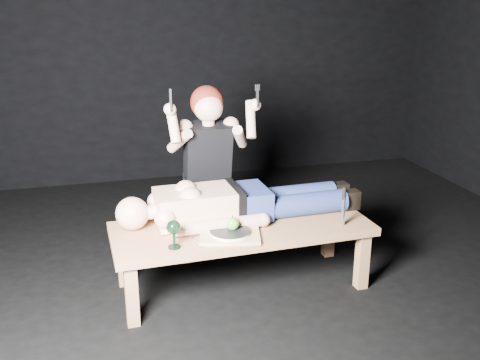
{
  "coord_description": "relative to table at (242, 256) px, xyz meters",
  "views": [
    {
      "loc": [
        -1.15,
        -3.3,
        1.89
      ],
      "look_at": [
        -0.26,
        0.01,
        0.75
      ],
      "focal_mm": 41.39,
      "sensor_mm": 36.0,
      "label": 1
    }
  ],
  "objects": [
    {
      "name": "ground",
      "position": [
        0.26,
        0.04,
        -0.23
      ],
      "size": [
        5.0,
        5.0,
        0.0
      ],
      "primitive_type": "plane",
      "color": "black",
      "rests_on": "ground"
    },
    {
      "name": "goblet",
      "position": [
        -0.48,
        -0.23,
        0.31
      ],
      "size": [
        0.09,
        0.09,
        0.18
      ],
      "primitive_type": null,
      "rotation": [
        0.0,
        0.0,
        0.04
      ],
      "color": "black",
      "rests_on": "table"
    },
    {
      "name": "serving_tray",
      "position": [
        -0.12,
        -0.16,
        0.24
      ],
      "size": [
        0.43,
        0.35,
        0.02
      ],
      "primitive_type": "cube",
      "rotation": [
        0.0,
        0.0,
        -0.22
      ],
      "color": "tan",
      "rests_on": "table"
    },
    {
      "name": "lying_man",
      "position": [
        0.05,
        0.14,
        0.36
      ],
      "size": [
        1.81,
        0.61,
        0.28
      ],
      "primitive_type": null,
      "rotation": [
        0.0,
        0.0,
        0.04
      ],
      "color": "#D8A790",
      "rests_on": "table"
    },
    {
      "name": "knife_flat",
      "position": [
        0.04,
        -0.2,
        0.23
      ],
      "size": [
        0.04,
        0.18,
        0.01
      ],
      "primitive_type": "cube",
      "rotation": [
        0.0,
        0.0,
        -0.12
      ],
      "color": "#B2B2B7",
      "rests_on": "table"
    },
    {
      "name": "kneeling_woman",
      "position": [
        -0.11,
        0.62,
        0.45
      ],
      "size": [
        0.72,
        0.8,
        1.34
      ],
      "primitive_type": null,
      "rotation": [
        0.0,
        0.0,
        0.01
      ],
      "color": "black",
      "rests_on": "ground"
    },
    {
      "name": "apple",
      "position": [
        -0.1,
        -0.15,
        0.31
      ],
      "size": [
        0.08,
        0.08,
        0.08
      ],
      "primitive_type": "sphere",
      "color": "#459730",
      "rests_on": "plate"
    },
    {
      "name": "plate",
      "position": [
        -0.12,
        -0.16,
        0.26
      ],
      "size": [
        0.3,
        0.3,
        0.02
      ],
      "primitive_type": "cylinder",
      "rotation": [
        0.0,
        0.0,
        -0.22
      ],
      "color": "white",
      "rests_on": "serving_tray"
    },
    {
      "name": "carving_knife",
      "position": [
        0.64,
        -0.17,
        0.36
      ],
      "size": [
        0.04,
        0.04,
        0.27
      ],
      "primitive_type": null,
      "rotation": [
        0.0,
        0.0,
        0.04
      ],
      "color": "#B2B2B7",
      "rests_on": "table"
    },
    {
      "name": "fork_flat",
      "position": [
        -0.35,
        -0.17,
        0.23
      ],
      "size": [
        0.05,
        0.18,
        0.01
      ],
      "primitive_type": "cube",
      "rotation": [
        0.0,
        0.0,
        0.18
      ],
      "color": "#B2B2B7",
      "rests_on": "table"
    },
    {
      "name": "table",
      "position": [
        0.0,
        0.0,
        0.0
      ],
      "size": [
        1.73,
        0.7,
        0.45
      ],
      "primitive_type": "cube",
      "rotation": [
        0.0,
        0.0,
        0.04
      ],
      "color": "#A56D46",
      "rests_on": "ground"
    },
    {
      "name": "back_wall",
      "position": [
        0.26,
        2.54,
        1.27
      ],
      "size": [
        5.0,
        0.0,
        5.0
      ],
      "primitive_type": "plane",
      "rotation": [
        1.57,
        0.0,
        0.0
      ],
      "color": "black",
      "rests_on": "ground"
    },
    {
      "name": "spoon_flat",
      "position": [
        -0.0,
        -0.12,
        0.23
      ],
      "size": [
        0.15,
        0.12,
        0.01
      ],
      "primitive_type": "cube",
      "rotation": [
        0.0,
        0.0,
        0.92
      ],
      "color": "#B2B2B7",
      "rests_on": "table"
    }
  ]
}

